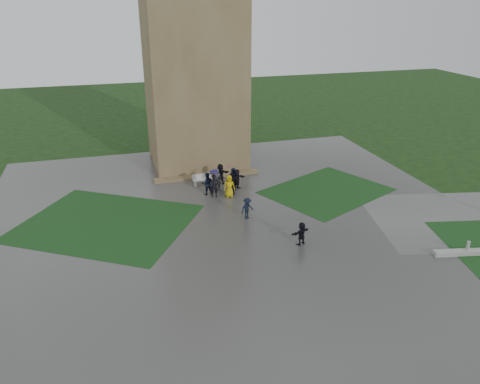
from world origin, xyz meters
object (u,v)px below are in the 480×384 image
object	(u,v)px
tower	(193,63)
pedestrian_near	(301,233)
pedestrian_mid	(247,208)
bench	(202,179)

from	to	relation	value
tower	pedestrian_near	distance (m)	19.51
pedestrian_mid	bench	bearing A→B (deg)	81.62
tower	bench	distance (m)	10.41
bench	tower	bearing A→B (deg)	77.95
tower	bench	size ratio (longest dim) A/B	10.95
bench	pedestrian_near	size ratio (longest dim) A/B	1.10
tower	pedestrian_mid	xyz separation A→B (m)	(1.01, -12.95, -8.22)
pedestrian_mid	tower	bearing A→B (deg)	72.21
bench	pedestrian_mid	distance (m)	7.19
bench	pedestrian_near	world-z (taller)	pedestrian_near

